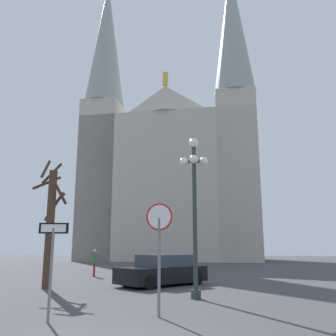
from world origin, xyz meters
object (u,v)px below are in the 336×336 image
parked_car_near_black (163,271)px  pedestrian_walking (94,260)px  street_lamp (194,195)px  stop_sign (159,236)px  bare_tree (50,222)px  one_way_arrow_sign (52,256)px  cathedral (171,164)px

parked_car_near_black → pedestrian_walking: bearing=135.5°
street_lamp → stop_sign: bearing=-105.3°
bare_tree → parked_car_near_black: size_ratio=1.31×
parked_car_near_black → stop_sign: bearing=-85.2°
one_way_arrow_sign → pedestrian_walking: bearing=101.4°
bare_tree → one_way_arrow_sign: bearing=-66.6°
cathedral → street_lamp: size_ratio=6.64×
stop_sign → pedestrian_walking: 13.21m
stop_sign → one_way_arrow_sign: stop_sign is taller
bare_tree → parked_car_near_black: bare_tree is taller
cathedral → pedestrian_walking: size_ratio=24.49×
bare_tree → parked_car_near_black: 5.65m
street_lamp → pedestrian_walking: size_ratio=3.69×
street_lamp → bare_tree: 6.99m
one_way_arrow_sign → street_lamp: size_ratio=0.41×
one_way_arrow_sign → pedestrian_walking: size_ratio=1.52×
stop_sign → one_way_arrow_sign: bearing=-161.3°
one_way_arrow_sign → bare_tree: size_ratio=0.42×
stop_sign → one_way_arrow_sign: size_ratio=1.24×
stop_sign → pedestrian_walking: size_ratio=1.88×
bare_tree → pedestrian_walking: 6.49m
street_lamp → bare_tree: bearing=159.2°
one_way_arrow_sign → pedestrian_walking: one_way_arrow_sign is taller
one_way_arrow_sign → bare_tree: bare_tree is taller
cathedral → street_lamp: bearing=-84.1°
one_way_arrow_sign → cathedral: bearing=89.7°
one_way_arrow_sign → street_lamp: 5.96m
bare_tree → stop_sign: bearing=-46.7°
bare_tree → pedestrian_walking: bearing=87.0°
stop_sign → bare_tree: bearing=133.3°
one_way_arrow_sign → parked_car_near_black: one_way_arrow_sign is taller
stop_sign → bare_tree: size_ratio=0.52×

